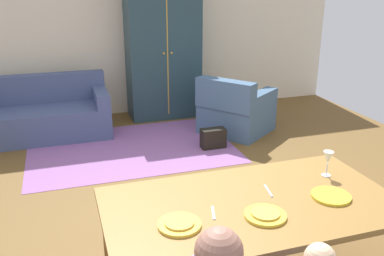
% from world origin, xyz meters
% --- Properties ---
extents(ground_plane, '(7.17, 6.01, 0.02)m').
position_xyz_m(ground_plane, '(0.00, 0.40, -0.01)').
color(ground_plane, brown).
extents(back_wall, '(7.17, 0.10, 2.70)m').
position_xyz_m(back_wall, '(0.00, 3.46, 1.35)').
color(back_wall, beige).
rests_on(back_wall, ground_plane).
extents(dining_table, '(1.85, 1.00, 0.76)m').
position_xyz_m(dining_table, '(0.01, -1.16, 0.69)').
color(dining_table, olive).
rests_on(dining_table, ground_plane).
extents(plate_near_man, '(0.25, 0.25, 0.02)m').
position_xyz_m(plate_near_man, '(-0.50, -1.28, 0.77)').
color(plate_near_man, yellow).
rests_on(plate_near_man, dining_table).
extents(pizza_near_man, '(0.17, 0.17, 0.01)m').
position_xyz_m(pizza_near_man, '(-0.50, -1.28, 0.78)').
color(pizza_near_man, gold).
rests_on(pizza_near_man, plate_near_man).
extents(plate_near_child, '(0.25, 0.25, 0.02)m').
position_xyz_m(plate_near_child, '(0.01, -1.34, 0.77)').
color(plate_near_child, yellow).
rests_on(plate_near_child, dining_table).
extents(pizza_near_child, '(0.17, 0.17, 0.01)m').
position_xyz_m(pizza_near_child, '(0.01, -1.34, 0.78)').
color(pizza_near_child, gold).
rests_on(pizza_near_child, plate_near_child).
extents(plate_near_woman, '(0.25, 0.25, 0.02)m').
position_xyz_m(plate_near_woman, '(0.52, -1.26, 0.77)').
color(plate_near_woman, yellow).
rests_on(plate_near_woman, dining_table).
extents(wine_glass, '(0.07, 0.07, 0.19)m').
position_xyz_m(wine_glass, '(0.68, -0.98, 0.89)').
color(wine_glass, silver).
rests_on(wine_glass, dining_table).
extents(fork, '(0.06, 0.15, 0.01)m').
position_xyz_m(fork, '(-0.27, -1.21, 0.76)').
color(fork, silver).
rests_on(fork, dining_table).
extents(knife, '(0.04, 0.17, 0.01)m').
position_xyz_m(knife, '(0.18, -1.06, 0.76)').
color(knife, silver).
rests_on(knife, dining_table).
extents(area_rug, '(2.60, 1.80, 0.01)m').
position_xyz_m(area_rug, '(-0.25, 1.80, 0.00)').
color(area_rug, '#8F5B97').
rests_on(area_rug, ground_plane).
extents(couch, '(1.87, 0.86, 0.82)m').
position_xyz_m(couch, '(-1.37, 2.66, 0.30)').
color(couch, '#43517A').
rests_on(couch, ground_plane).
extents(armchair, '(1.20, 1.20, 0.82)m').
position_xyz_m(armchair, '(1.27, 1.97, 0.32)').
color(armchair, '#446280').
rests_on(armchair, ground_plane).
extents(armoire, '(1.10, 0.59, 2.10)m').
position_xyz_m(armoire, '(0.51, 3.07, 1.05)').
color(armoire, '#253E46').
rests_on(armoire, ground_plane).
extents(handbag, '(0.32, 0.16, 0.26)m').
position_xyz_m(handbag, '(0.77, 1.50, 0.13)').
color(handbag, black).
rests_on(handbag, ground_plane).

